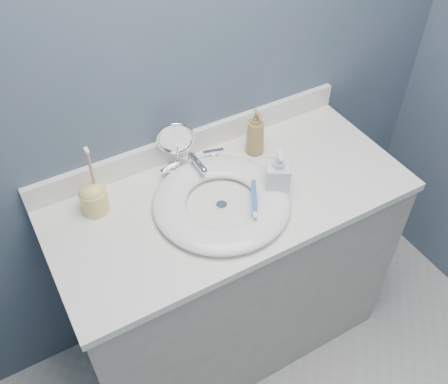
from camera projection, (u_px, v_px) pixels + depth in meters
back_wall at (188, 73)px, 1.61m from camera, size 2.20×0.02×2.40m
vanity_cabinet at (229, 275)px, 1.99m from camera, size 1.20×0.55×0.85m
countertop at (230, 198)px, 1.68m from camera, size 1.22×0.57×0.03m
backsplash at (194, 141)px, 1.80m from camera, size 1.22×0.02×0.09m
basin at (222, 202)px, 1.62m from camera, size 0.45×0.45×0.04m
drain at (222, 205)px, 1.63m from camera, size 0.04×0.04×0.01m
faucet at (194, 165)px, 1.73m from camera, size 0.25×0.13×0.07m
makeup_mirror at (176, 144)px, 1.69m from camera, size 0.13×0.07×0.19m
soap_bottle_amber at (255, 132)px, 1.76m from camera, size 0.07×0.07×0.18m
soap_bottle_clear at (278, 172)px, 1.62m from camera, size 0.11×0.11×0.17m
toothbrush_holder at (94, 197)px, 1.58m from camera, size 0.09×0.09×0.25m
toothbrush_lying at (254, 199)px, 1.59m from camera, size 0.10×0.16×0.02m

